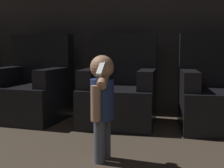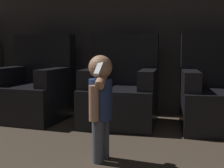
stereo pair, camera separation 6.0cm
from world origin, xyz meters
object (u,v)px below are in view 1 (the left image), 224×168
object	(u,v)px
armchair_middle	(120,93)
armchair_right	(218,96)
armchair_left	(32,90)
person_toddler	(102,99)

from	to	relation	value
armchair_middle	armchair_right	xyz separation A→B (m)	(1.05, -0.00, 0.00)
armchair_left	armchair_right	distance (m)	2.10
armchair_left	armchair_middle	world-z (taller)	same
armchair_left	armchair_right	xyz separation A→B (m)	(2.10, 0.00, 0.00)
armchair_left	armchair_right	bearing A→B (deg)	5.71
armchair_left	armchair_right	size ratio (longest dim) A/B	1.00
armchair_right	person_toddler	bearing A→B (deg)	-133.05
armchair_left	person_toddler	distance (m)	1.65
armchair_left	armchair_middle	bearing A→B (deg)	5.72
armchair_middle	person_toddler	world-z (taller)	armchair_middle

